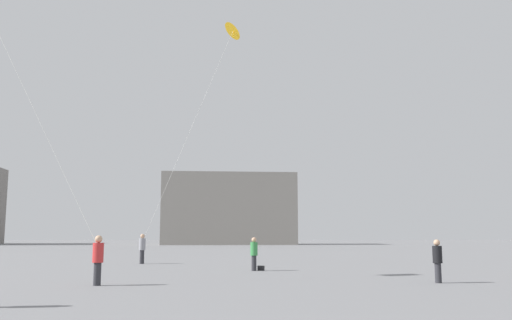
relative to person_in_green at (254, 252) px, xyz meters
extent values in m
cylinder|color=#2D2D33|center=(0.00, 0.00, -0.52)|extent=(0.24, 0.24, 0.73)
cylinder|color=#388C47|center=(0.00, 0.00, 0.17)|extent=(0.35, 0.35, 0.64)
sphere|color=tan|center=(0.00, 0.00, 0.61)|extent=(0.24, 0.24, 0.24)
cylinder|color=#2D2D33|center=(6.41, -6.85, -0.52)|extent=(0.23, 0.23, 0.72)
cylinder|color=black|center=(6.41, -6.85, 0.15)|extent=(0.34, 0.34, 0.62)
sphere|color=tan|center=(6.41, -6.85, 0.58)|extent=(0.23, 0.23, 0.23)
cylinder|color=#2D2D33|center=(-6.39, 6.45, -0.48)|extent=(0.26, 0.26, 0.81)
cylinder|color=gray|center=(-6.39, 6.45, 0.28)|extent=(0.39, 0.39, 0.70)
sphere|color=tan|center=(-6.39, 6.45, 0.76)|extent=(0.26, 0.26, 0.26)
cylinder|color=#2D2D33|center=(-5.85, -7.15, -0.49)|extent=(0.26, 0.26, 0.79)
cylinder|color=red|center=(-5.85, -7.15, 0.25)|extent=(0.38, 0.38, 0.69)
sphere|color=tan|center=(-5.85, -7.15, 0.72)|extent=(0.26, 0.26, 0.26)
cone|color=yellow|center=(-0.99, 7.44, 14.23)|extent=(1.44, 1.62, 1.10)
sphere|color=yellow|center=(-0.98, 7.30, 14.02)|extent=(0.10, 0.10, 0.10)
sphere|color=yellow|center=(-0.97, 7.16, 13.81)|extent=(0.10, 0.10, 0.10)
sphere|color=yellow|center=(-0.96, 7.02, 13.60)|extent=(0.10, 0.10, 0.10)
cylinder|color=silver|center=(-3.69, 6.94, 7.32)|extent=(5.42, 1.00, 13.82)
cylinder|color=silver|center=(-9.31, -5.88, 6.67)|extent=(6.94, 2.55, 12.52)
cube|color=gray|center=(-0.88, 63.84, 4.97)|extent=(22.16, 9.99, 11.71)
cube|color=black|center=(0.35, 0.10, -0.76)|extent=(0.35, 0.26, 0.24)
camera|label=1|loc=(-1.39, -26.44, 0.91)|focal=37.57mm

